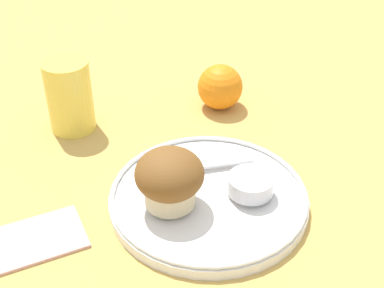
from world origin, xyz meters
name	(u,v)px	position (x,y,z in m)	size (l,w,h in m)	color
ground_plane	(215,193)	(0.00, 0.00, 0.00)	(3.00, 3.00, 0.00)	tan
plate	(209,197)	(-0.02, -0.01, 0.01)	(0.25, 0.25, 0.02)	white
muffin	(170,178)	(-0.07, -0.01, 0.06)	(0.08, 0.08, 0.07)	beige
cream_ramekin	(251,184)	(0.03, -0.04, 0.03)	(0.06, 0.06, 0.02)	silver
berry_pair	(168,172)	(-0.05, 0.03, 0.03)	(0.03, 0.01, 0.01)	#4C194C
butter_knife	(195,166)	(-0.01, 0.04, 0.02)	(0.16, 0.05, 0.00)	silver
orange_fruit	(220,87)	(0.10, 0.19, 0.04)	(0.07, 0.07, 0.07)	orange
juice_glass	(69,96)	(-0.12, 0.23, 0.05)	(0.07, 0.07, 0.11)	#EAD14C
folded_napkin	(24,242)	(-0.24, 0.01, 0.00)	(0.14, 0.08, 0.01)	#D19E93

